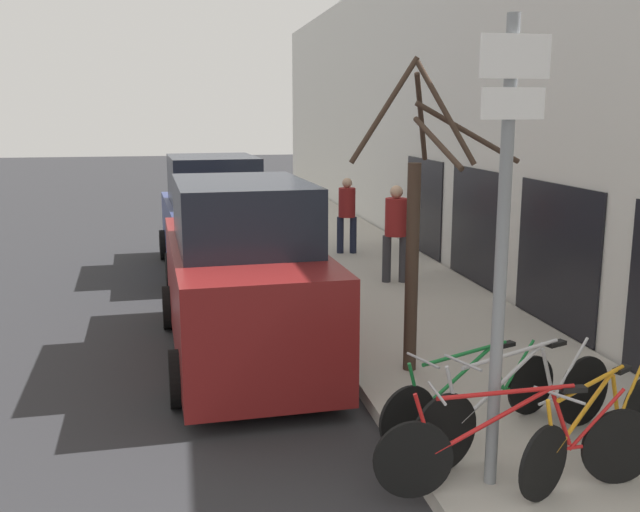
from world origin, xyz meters
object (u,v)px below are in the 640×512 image
signpost (503,239)px  bicycle_1 (595,429)px  parked_car_1 (213,219)px  parked_car_0 (242,278)px  bicycle_0 (518,446)px  pedestrian_near (396,227)px  pedestrian_far (347,210)px  bicycle_3 (473,395)px  street_tree (417,227)px  bicycle_2 (519,404)px

signpost → bicycle_1: signpost is taller
signpost → parked_car_1: (-1.76, 9.20, -1.14)m
parked_car_0 → signpost: bearing=-69.1°
signpost → bicycle_1: (0.95, 0.04, -1.66)m
parked_car_0 → parked_car_1: parked_car_0 is taller
bicycle_0 → pedestrian_near: (1.16, 7.05, 0.62)m
pedestrian_near → pedestrian_far: 2.77m
bicycle_3 → parked_car_0: parked_car_0 is taller
bicycle_1 → signpost: bearing=64.0°
parked_car_0 → parked_car_1: size_ratio=1.10×
pedestrian_far → street_tree: (-0.85, -7.03, 0.76)m
bicycle_0 → parked_car_0: 4.45m
bicycle_3 → parked_car_0: (-1.90, 2.94, 0.54)m
parked_car_0 → bicycle_0: bearing=-68.0°
parked_car_1 → pedestrian_far: size_ratio=2.68×
bicycle_3 → pedestrian_near: (1.07, 5.97, 0.63)m
parked_car_1 → pedestrian_near: size_ratio=2.51×
parked_car_0 → pedestrian_near: size_ratio=2.77×
parked_car_0 → pedestrian_near: 4.24m
bicycle_3 → pedestrian_far: (0.85, 8.73, 0.57)m
bicycle_0 → bicycle_2: size_ratio=1.02×
signpost → bicycle_2: bearing=47.5°
bicycle_1 → parked_car_1: parked_car_1 is taller
signpost → bicycle_3: 1.92m
signpost → bicycle_2: 1.79m
signpost → bicycle_0: 1.66m
signpost → pedestrian_near: size_ratio=2.13×
bicycle_0 → parked_car_0: parked_car_0 is taller
bicycle_3 → parked_car_1: bearing=-5.8°
parked_car_0 → pedestrian_far: size_ratio=2.96×
bicycle_0 → parked_car_0: size_ratio=0.49×
signpost → bicycle_0: bearing=-45.0°
bicycle_3 → parked_car_1: (-2.00, 8.26, 0.52)m
parked_car_0 → street_tree: (1.89, -1.25, 0.79)m
pedestrian_near → street_tree: (-1.08, -4.27, 0.70)m
bicycle_2 → bicycle_1: bearing=-159.4°
pedestrian_near → signpost: bearing=-87.4°
bicycle_2 → pedestrian_far: pedestrian_far is taller
bicycle_2 → street_tree: street_tree is taller
bicycle_0 → bicycle_3: bicycle_0 is taller
bicycle_1 → street_tree: street_tree is taller
bicycle_1 → parked_car_0: parked_car_0 is taller
parked_car_0 → pedestrian_far: (2.75, 5.79, 0.03)m
parked_car_0 → bicycle_1: bearing=-58.1°
bicycle_3 → street_tree: (-0.01, 1.69, 1.33)m
signpost → bicycle_3: size_ratio=1.81×
parked_car_1 → signpost: bearing=-82.7°
bicycle_2 → street_tree: (-0.28, 2.08, 1.29)m
parked_car_0 → pedestrian_near: (2.97, 3.02, 0.09)m
bicycle_3 → parked_car_0: size_ratio=0.43×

